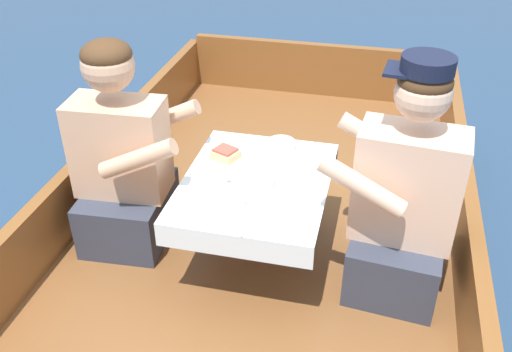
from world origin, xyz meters
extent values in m
plane|color=navy|center=(0.00, 0.00, 0.00)|extent=(60.00, 60.00, 0.00)
cube|color=brown|center=(0.00, 0.00, 0.16)|extent=(1.85, 3.43, 0.32)
cube|color=brown|center=(-0.90, 0.00, 0.48)|extent=(0.06, 3.43, 0.32)
cube|color=brown|center=(0.90, 0.00, 0.48)|extent=(0.06, 3.43, 0.32)
cube|color=brown|center=(0.00, 1.69, 0.50)|extent=(1.73, 0.06, 0.36)
cylinder|color=#B2B2B7|center=(0.00, -0.14, 0.51)|extent=(0.07, 0.07, 0.38)
cube|color=brown|center=(0.00, -0.14, 0.71)|extent=(0.58, 0.74, 0.02)
cube|color=white|center=(0.00, -0.14, 0.72)|extent=(0.61, 0.77, 0.00)
cube|color=white|center=(0.00, -0.52, 0.67)|extent=(0.61, 0.00, 0.10)
cube|color=white|center=(0.00, 0.24, 0.67)|extent=(0.61, 0.00, 0.10)
cube|color=#333847|center=(-0.61, -0.14, 0.45)|extent=(0.39, 0.46, 0.26)
cube|color=tan|center=(-0.61, -0.14, 0.79)|extent=(0.41, 0.25, 0.43)
sphere|color=tan|center=(-0.61, -0.14, 1.17)|extent=(0.22, 0.22, 0.22)
ellipsoid|color=#472D19|center=(-0.61, -0.14, 1.22)|extent=(0.21, 0.21, 0.12)
cylinder|color=tan|center=(-0.47, 0.05, 0.86)|extent=(0.34, 0.09, 0.21)
cylinder|color=tan|center=(-0.44, -0.31, 0.86)|extent=(0.34, 0.09, 0.21)
cube|color=#333847|center=(0.61, -0.18, 0.45)|extent=(0.40, 0.47, 0.26)
cube|color=beige|center=(0.61, -0.18, 0.81)|extent=(0.42, 0.26, 0.46)
sphere|color=beige|center=(0.61, -0.18, 1.19)|extent=(0.20, 0.20, 0.20)
ellipsoid|color=#472D19|center=(0.61, -0.18, 1.24)|extent=(0.19, 0.19, 0.11)
cylinder|color=beige|center=(0.44, -0.34, 0.89)|extent=(0.34, 0.10, 0.21)
cylinder|color=beige|center=(0.47, 0.02, 0.89)|extent=(0.34, 0.10, 0.21)
cylinder|color=black|center=(0.61, -0.18, 1.30)|extent=(0.19, 0.19, 0.06)
cube|color=black|center=(0.52, -0.17, 1.27)|extent=(0.11, 0.15, 0.01)
cylinder|color=white|center=(-0.17, -0.01, 0.72)|extent=(0.20, 0.20, 0.01)
cylinder|color=white|center=(0.16, -0.22, 0.72)|extent=(0.16, 0.16, 0.01)
cube|color=#E0BC7F|center=(-0.17, -0.01, 0.75)|extent=(0.14, 0.13, 0.04)
cube|color=#B74C3D|center=(-0.17, -0.01, 0.77)|extent=(0.11, 0.11, 0.01)
cylinder|color=white|center=(0.15, -0.05, 0.74)|extent=(0.15, 0.15, 0.04)
cylinder|color=beige|center=(0.15, -0.05, 0.75)|extent=(0.12, 0.12, 0.02)
cylinder|color=white|center=(0.03, -0.17, 0.74)|extent=(0.12, 0.12, 0.04)
cylinder|color=beige|center=(0.03, -0.17, 0.75)|extent=(0.10, 0.10, 0.02)
cylinder|color=white|center=(0.05, 0.14, 0.74)|extent=(0.13, 0.13, 0.04)
cylinder|color=beige|center=(0.05, 0.14, 0.75)|extent=(0.11, 0.11, 0.02)
cylinder|color=white|center=(0.11, -0.37, 0.74)|extent=(0.12, 0.12, 0.04)
cylinder|color=beige|center=(0.11, -0.37, 0.75)|extent=(0.10, 0.10, 0.02)
cylinder|color=white|center=(-0.02, -0.35, 0.74)|extent=(0.07, 0.07, 0.05)
torus|color=white|center=(0.02, -0.35, 0.75)|extent=(0.04, 0.01, 0.04)
cylinder|color=#3D2314|center=(-0.02, -0.35, 0.76)|extent=(0.06, 0.06, 0.01)
cylinder|color=white|center=(-0.14, -0.20, 0.75)|extent=(0.07, 0.07, 0.07)
torus|color=white|center=(-0.10, -0.20, 0.76)|extent=(0.04, 0.01, 0.04)
cylinder|color=#3D2314|center=(-0.14, -0.20, 0.77)|extent=(0.06, 0.06, 0.01)
cube|color=silver|center=(0.21, -0.35, 0.72)|extent=(0.02, 0.17, 0.00)
ellipsoid|color=silver|center=(0.21, -0.28, 0.72)|extent=(0.04, 0.02, 0.01)
cube|color=silver|center=(0.20, 0.19, 0.72)|extent=(0.16, 0.07, 0.00)
ellipsoid|color=silver|center=(0.14, 0.21, 0.72)|extent=(0.04, 0.02, 0.01)
cube|color=silver|center=(-0.06, -0.09, 0.72)|extent=(0.17, 0.06, 0.00)
cube|color=silver|center=(-0.10, -0.44, 0.72)|extent=(0.08, 0.16, 0.00)
ellipsoid|color=silver|center=(-0.13, -0.38, 0.72)|extent=(0.04, 0.02, 0.01)
cube|color=silver|center=(0.09, -0.46, 0.72)|extent=(0.12, 0.14, 0.00)
cube|color=silver|center=(0.13, -0.40, 0.72)|extent=(0.04, 0.04, 0.00)
camera|label=1|loc=(0.46, -2.09, 2.02)|focal=40.00mm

